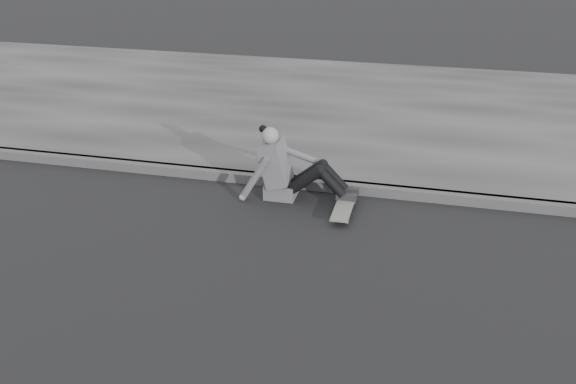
# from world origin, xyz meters

# --- Properties ---
(ground) EXTENTS (80.00, 80.00, 0.00)m
(ground) POSITION_xyz_m (0.00, 0.00, 0.00)
(ground) COLOR black
(ground) RESTS_ON ground
(curb) EXTENTS (24.00, 0.16, 0.12)m
(curb) POSITION_xyz_m (0.00, 2.58, 0.06)
(curb) COLOR #484848
(curb) RESTS_ON ground
(sidewalk) EXTENTS (24.00, 6.00, 0.12)m
(sidewalk) POSITION_xyz_m (0.00, 5.60, 0.06)
(sidewalk) COLOR #3E3E3E
(sidewalk) RESTS_ON ground
(skateboard) EXTENTS (0.20, 0.78, 0.09)m
(skateboard) POSITION_xyz_m (-0.69, 2.02, 0.07)
(skateboard) COLOR #9E9E99
(skateboard) RESTS_ON ground
(seated_woman) EXTENTS (1.38, 0.46, 0.88)m
(seated_woman) POSITION_xyz_m (-1.43, 2.27, 0.36)
(seated_woman) COLOR #58585A
(seated_woman) RESTS_ON ground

